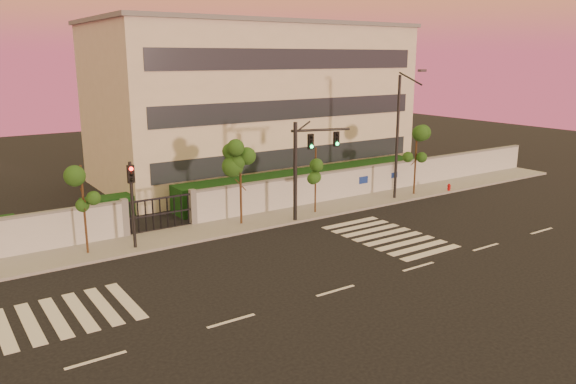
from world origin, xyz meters
The scene contains 14 objects.
ground centered at (0.00, 0.00, 0.00)m, with size 120.00×120.00×0.00m, color black.
sidewalk centered at (0.00, 10.50, 0.07)m, with size 60.00×3.00×0.15m, color gray.
perimeter_wall centered at (0.10, 12.00, 1.07)m, with size 60.00×0.36×2.20m.
hedge_row centered at (1.17, 14.74, 0.82)m, with size 41.00×4.25×1.80m.
institutional_building centered at (9.00, 21.99, 6.16)m, with size 24.40×12.40×12.25m.
road_markings centered at (-1.58, 3.76, 0.01)m, with size 57.00×7.62×0.02m.
street_tree_c centered at (-7.48, 10.34, 3.37)m, with size 1.37×1.09×4.58m.
street_tree_d centered at (1.37, 10.50, 3.65)m, with size 1.62×1.29×4.96m.
street_tree_e centered at (6.44, 10.06, 3.12)m, with size 1.34×1.07×4.23m.
street_tree_f centered at (15.18, 10.01, 3.63)m, with size 1.55×1.24×4.93m.
traffic_signal_main centered at (5.13, 9.29, 3.79)m, with size 3.73×1.25×6.00m.
traffic_signal_secondary centered at (-5.26, 9.79, 2.92)m, with size 0.36×0.34×4.60m.
streetlight_east centered at (13.18, 9.73, 4.80)m, with size 0.53×2.14×8.89m.
fire_hydrant centered at (17.99, 9.24, 0.34)m, with size 0.27×0.25×0.68m.
Camera 1 is at (-14.04, -17.19, 9.63)m, focal length 35.00 mm.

